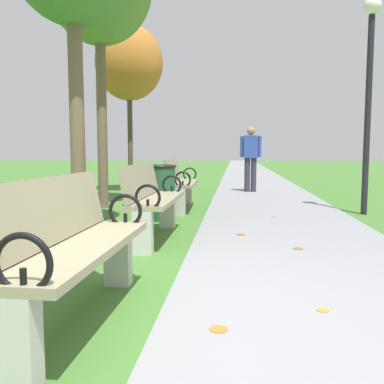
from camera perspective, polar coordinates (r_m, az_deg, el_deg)
The scene contains 10 objects.
ground_plane at distance 2.61m, azimuth -5.34°, elevation -18.28°, with size 80.00×80.00×0.00m, color #42722D.
paved_walkway at distance 20.37m, azimuth 7.86°, elevation 2.76°, with size 2.31×44.00×0.02m, color gray.
park_bench_1 at distance 2.63m, azimuth -16.17°, elevation -7.14°, with size 0.50×1.61×0.90m.
park_bench_2 at distance 4.95m, azimuth -5.48°, elevation -0.94°, with size 0.48×1.60×0.90m.
park_bench_3 at distance 7.44m, azimuth -1.62°, elevation 1.32°, with size 0.53×1.62×0.90m.
tree_4 at distance 10.81m, azimuth -8.65°, elevation 17.08°, with size 1.67×1.67×4.13m.
pedestrian_walking at distance 10.52m, azimuth 8.07°, elevation 4.98°, with size 0.53×0.23×1.62m.
trash_bin at distance 6.33m, azimuth -4.32°, elevation -0.03°, with size 0.48×0.48×0.84m.
lamp_post at distance 7.50m, azimuth 23.24°, elevation 14.88°, with size 0.28×0.28×3.48m.
scattered_leaves at distance 3.85m, azimuth -4.13°, elevation -10.09°, with size 4.22×9.44×0.02m.
Camera 1 is at (0.47, -2.33, 1.06)m, focal length 38.77 mm.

